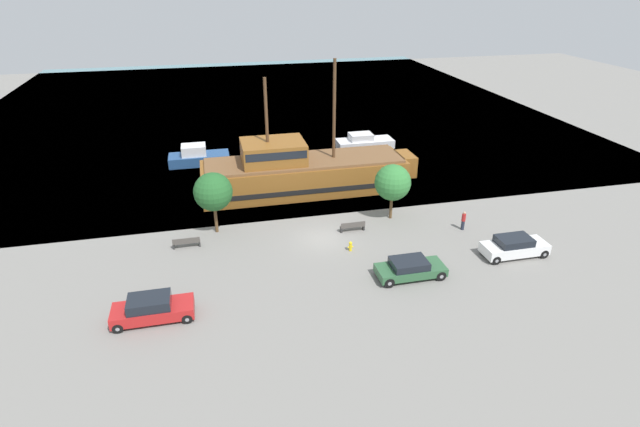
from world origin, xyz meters
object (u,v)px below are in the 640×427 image
(bench_promenade_west, at_px, (353,226))
(bench_promenade_east, at_px, (186,242))
(parked_car_curb_mid, at_px, (152,309))
(fire_hydrant, at_px, (351,246))
(moored_boat_dockside, at_px, (364,142))
(pirate_ship, at_px, (302,172))
(pedestrian_walking_near, at_px, (463,221))
(moored_boat_outer, at_px, (198,157))
(parked_car_curb_front, at_px, (514,246))
(parked_car_curb_rear, at_px, (410,268))

(bench_promenade_west, bearing_deg, bench_promenade_east, 178.65)
(parked_car_curb_mid, xyz_separation_m, fire_hydrant, (13.66, 5.10, -0.34))
(fire_hydrant, bearing_deg, moored_boat_dockside, 70.12)
(moored_boat_dockside, relative_size, bench_promenade_west, 3.34)
(pirate_ship, height_order, moored_boat_dockside, pirate_ship)
(fire_hydrant, bearing_deg, pedestrian_walking_near, 7.20)
(parked_car_curb_mid, bearing_deg, moored_boat_outer, 83.69)
(parked_car_curb_front, bearing_deg, pedestrian_walking_near, 110.12)
(parked_car_curb_rear, xyz_separation_m, bench_promenade_east, (-14.73, 7.46, -0.23))
(pirate_ship, bearing_deg, bench_promenade_west, -75.44)
(bench_promenade_west, bearing_deg, moored_boat_dockside, 70.04)
(pirate_ship, height_order, pedestrian_walking_near, pirate_ship)
(moored_boat_dockside, bearing_deg, pedestrian_walking_near, -86.09)
(pirate_ship, height_order, parked_car_curb_rear, pirate_ship)
(parked_car_curb_mid, height_order, pedestrian_walking_near, pedestrian_walking_near)
(bench_promenade_west, relative_size, pedestrian_walking_near, 1.25)
(parked_car_curb_rear, relative_size, fire_hydrant, 6.05)
(moored_boat_dockside, distance_m, pedestrian_walking_near, 21.53)
(moored_boat_dockside, bearing_deg, bench_promenade_east, -135.74)
(parked_car_curb_front, xyz_separation_m, parked_car_curb_rear, (-8.42, -0.95, -0.07))
(pirate_ship, xyz_separation_m, fire_hydrant, (1.30, -11.82, -1.47))
(moored_boat_outer, xyz_separation_m, bench_promenade_east, (-1.08, -18.26, -0.33))
(parked_car_curb_front, bearing_deg, pirate_ship, 129.88)
(bench_promenade_east, relative_size, bench_promenade_west, 1.01)
(parked_car_curb_mid, bearing_deg, parked_car_curb_rear, 2.88)
(parked_car_curb_front, bearing_deg, bench_promenade_west, 148.96)
(fire_hydrant, height_order, bench_promenade_west, bench_promenade_west)
(parked_car_curb_rear, xyz_separation_m, fire_hydrant, (-2.92, 4.26, -0.26))
(moored_boat_outer, relative_size, bench_promenade_west, 3.19)
(parked_car_curb_rear, xyz_separation_m, pedestrian_walking_near, (6.76, 5.49, 0.12))
(pedestrian_walking_near, bearing_deg, moored_boat_outer, 135.24)
(pirate_ship, relative_size, parked_car_curb_rear, 4.32)
(parked_car_curb_mid, bearing_deg, moored_boat_dockside, 51.81)
(moored_boat_outer, xyz_separation_m, bench_promenade_west, (11.74, -18.56, -0.33))
(parked_car_curb_front, relative_size, bench_promenade_west, 2.40)
(parked_car_curb_mid, distance_m, bench_promenade_east, 8.51)
(moored_boat_outer, bearing_deg, moored_boat_dockside, 3.76)
(parked_car_curb_front, xyz_separation_m, bench_promenade_west, (-10.33, 6.22, -0.30))
(pirate_ship, relative_size, bench_promenade_west, 10.16)
(parked_car_curb_mid, height_order, bench_promenade_east, parked_car_curb_mid)
(moored_boat_dockside, height_order, moored_boat_outer, moored_boat_outer)
(bench_promenade_west, bearing_deg, parked_car_curb_front, -31.04)
(parked_car_curb_front, height_order, bench_promenade_east, parked_car_curb_front)
(moored_boat_outer, bearing_deg, pedestrian_walking_near, -44.76)
(fire_hydrant, xyz_separation_m, bench_promenade_west, (1.01, 2.90, 0.04))
(parked_car_curb_front, bearing_deg, fire_hydrant, 163.69)
(moored_boat_outer, height_order, bench_promenade_east, moored_boat_outer)
(pirate_ship, xyz_separation_m, pedestrian_walking_near, (10.98, -10.60, -1.08))
(pirate_ship, height_order, parked_car_curb_front, pirate_ship)
(moored_boat_dockside, height_order, bench_promenade_west, moored_boat_dockside)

